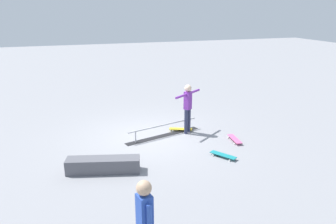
{
  "coord_description": "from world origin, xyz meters",
  "views": [
    {
      "loc": [
        2.6,
        10.0,
        4.16
      ],
      "look_at": [
        -0.55,
        0.59,
        1.0
      ],
      "focal_mm": 35.25,
      "sensor_mm": 36.0,
      "label": 1
    }
  ],
  "objects_px": {
    "skate_ledge": "(103,165)",
    "loose_skateboard_pink": "(235,139)",
    "loose_skateboard_teal": "(223,155)",
    "skater_main": "(188,105)",
    "skateboard_main": "(181,129)",
    "grind_rail": "(163,131)"
  },
  "relations": [
    {
      "from": "grind_rail",
      "to": "loose_skateboard_teal",
      "type": "relative_size",
      "value": 3.54
    },
    {
      "from": "skate_ledge",
      "to": "skater_main",
      "type": "relative_size",
      "value": 1.12
    },
    {
      "from": "skate_ledge",
      "to": "skater_main",
      "type": "bearing_deg",
      "value": -148.37
    },
    {
      "from": "skate_ledge",
      "to": "skater_main",
      "type": "height_order",
      "value": "skater_main"
    },
    {
      "from": "loose_skateboard_teal",
      "to": "grind_rail",
      "type": "bearing_deg",
      "value": 175.27
    },
    {
      "from": "loose_skateboard_teal",
      "to": "skateboard_main",
      "type": "bearing_deg",
      "value": 157.29
    },
    {
      "from": "skateboard_main",
      "to": "loose_skateboard_teal",
      "type": "distance_m",
      "value": 2.43
    },
    {
      "from": "skateboard_main",
      "to": "loose_skateboard_teal",
      "type": "height_order",
      "value": "same"
    },
    {
      "from": "grind_rail",
      "to": "skater_main",
      "type": "xyz_separation_m",
      "value": [
        -0.88,
        -0.01,
        0.81
      ]
    },
    {
      "from": "skate_ledge",
      "to": "loose_skateboard_pink",
      "type": "height_order",
      "value": "skate_ledge"
    },
    {
      "from": "grind_rail",
      "to": "skater_main",
      "type": "distance_m",
      "value": 1.19
    },
    {
      "from": "loose_skateboard_pink",
      "to": "skater_main",
      "type": "bearing_deg",
      "value": -128.62
    },
    {
      "from": "skate_ledge",
      "to": "loose_skateboard_pink",
      "type": "relative_size",
      "value": 2.34
    },
    {
      "from": "grind_rail",
      "to": "loose_skateboard_pink",
      "type": "height_order",
      "value": "grind_rail"
    },
    {
      "from": "skater_main",
      "to": "skateboard_main",
      "type": "relative_size",
      "value": 2.1
    },
    {
      "from": "skate_ledge",
      "to": "loose_skateboard_teal",
      "type": "distance_m",
      "value": 3.42
    },
    {
      "from": "skateboard_main",
      "to": "skater_main",
      "type": "bearing_deg",
      "value": -30.68
    },
    {
      "from": "skater_main",
      "to": "loose_skateboard_teal",
      "type": "relative_size",
      "value": 2.18
    },
    {
      "from": "skater_main",
      "to": "skate_ledge",
      "type": "bearing_deg",
      "value": -3.09
    },
    {
      "from": "skate_ledge",
      "to": "loose_skateboard_teal",
      "type": "height_order",
      "value": "skate_ledge"
    },
    {
      "from": "skateboard_main",
      "to": "loose_skateboard_pink",
      "type": "relative_size",
      "value": 0.99
    },
    {
      "from": "skate_ledge",
      "to": "loose_skateboard_pink",
      "type": "bearing_deg",
      "value": -170.1
    }
  ]
}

